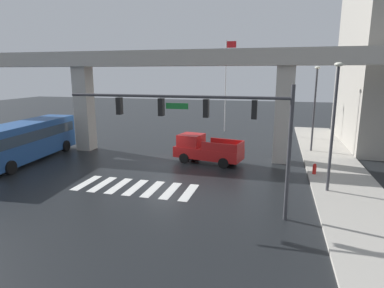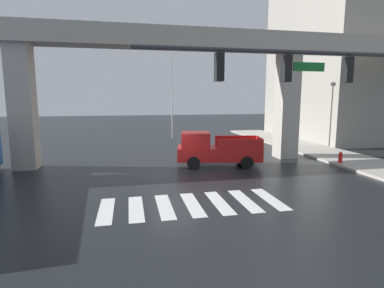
# 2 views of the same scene
# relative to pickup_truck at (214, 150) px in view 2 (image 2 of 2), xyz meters

# --- Properties ---
(ground_plane) EXTENTS (120.00, 120.00, 0.00)m
(ground_plane) POSITION_rel_pickup_truck_xyz_m (-2.75, -1.66, -0.99)
(ground_plane) COLOR black
(crosswalk_stripes) EXTENTS (7.15, 2.80, 0.01)m
(crosswalk_stripes) POSITION_rel_pickup_truck_xyz_m (-2.75, -6.59, -0.98)
(crosswalk_stripes) COLOR silver
(crosswalk_stripes) RESTS_ON ground
(elevated_overpass) EXTENTS (52.89, 1.87, 8.42)m
(elevated_overpass) POSITION_rel_pickup_truck_xyz_m (-2.75, 1.57, 6.11)
(elevated_overpass) COLOR #ADA89E
(elevated_overpass) RESTS_ON ground
(sidewalk_east) EXTENTS (4.00, 36.00, 0.15)m
(sidewalk_east) POSITION_rel_pickup_truck_xyz_m (9.37, 0.34, -0.91)
(sidewalk_east) COLOR #ADA89E
(sidewalk_east) RESTS_ON ground
(pickup_truck) EXTENTS (5.37, 2.87, 2.08)m
(pickup_truck) POSITION_rel_pickup_truck_xyz_m (0.00, 0.00, 0.00)
(pickup_truck) COLOR red
(pickup_truck) RESTS_ON ground
(traffic_signal_mast) EXTENTS (10.89, 0.32, 6.20)m
(traffic_signal_mast) POSITION_rel_pickup_truck_xyz_m (2.14, -8.83, 3.69)
(traffic_signal_mast) COLOR #38383D
(traffic_signal_mast) RESTS_ON ground
(street_lamp_mid_block) EXTENTS (0.44, 0.70, 7.24)m
(street_lamp_mid_block) POSITION_rel_pickup_truck_xyz_m (8.17, 5.44, 3.57)
(street_lamp_mid_block) COLOR #38383D
(street_lamp_mid_block) RESTS_ON ground
(fire_hydrant) EXTENTS (0.24, 0.24, 0.85)m
(fire_hydrant) POSITION_rel_pickup_truck_xyz_m (7.77, -1.50, -0.56)
(fire_hydrant) COLOR red
(fire_hydrant) RESTS_ON ground
(flagpole) EXTENTS (1.16, 0.12, 10.28)m
(flagpole) POSITION_rel_pickup_truck_xyz_m (-0.58, 13.73, 4.95)
(flagpole) COLOR silver
(flagpole) RESTS_ON ground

